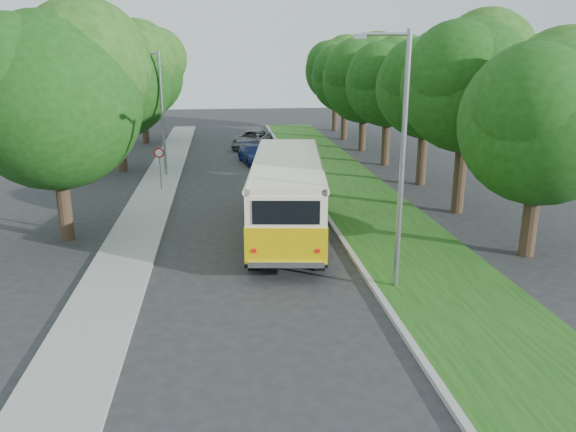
{
  "coord_description": "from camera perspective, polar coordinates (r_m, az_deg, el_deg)",
  "views": [
    {
      "loc": [
        -1.12,
        -18.72,
        7.32
      ],
      "look_at": [
        1.25,
        1.19,
        1.5
      ],
      "focal_mm": 35.0,
      "sensor_mm": 36.0,
      "label": 1
    }
  ],
  "objects": [
    {
      "name": "car_white",
      "position": [
        31.94,
        0.77,
        4.27
      ],
      "size": [
        2.54,
        4.66,
        1.46
      ],
      "primitive_type": "imported",
      "rotation": [
        0.0,
        0.0,
        -0.24
      ],
      "color": "silver",
      "rests_on": "ground"
    },
    {
      "name": "vintage_bus",
      "position": [
        23.31,
        -0.07,
        2.05
      ],
      "size": [
        4.17,
        11.24,
        3.26
      ],
      "primitive_type": null,
      "rotation": [
        0.0,
        0.0,
        -0.12
      ],
      "color": "#E5BC07",
      "rests_on": "ground"
    },
    {
      "name": "treeline",
      "position": [
        36.99,
        -0.16,
        14.02
      ],
      "size": [
        24.27,
        41.91,
        9.46
      ],
      "color": "#332319",
      "rests_on": "ground"
    },
    {
      "name": "lamppost_far",
      "position": [
        35.05,
        -12.84,
        10.54
      ],
      "size": [
        1.71,
        0.16,
        7.5
      ],
      "color": "gray",
      "rests_on": "ground"
    },
    {
      "name": "curb",
      "position": [
        25.25,
        4.28,
        -0.54
      ],
      "size": [
        0.2,
        70.0,
        0.15
      ],
      "primitive_type": "cube",
      "color": "gray",
      "rests_on": "ground"
    },
    {
      "name": "car_silver",
      "position": [
        28.45,
        0.42,
        2.83
      ],
      "size": [
        3.06,
        4.73,
        1.5
      ],
      "primitive_type": "imported",
      "rotation": [
        0.0,
        0.0,
        -0.32
      ],
      "color": "#A5A5A9",
      "rests_on": "ground"
    },
    {
      "name": "lamppost_near",
      "position": [
        17.33,
        11.28,
        6.07
      ],
      "size": [
        1.71,
        0.16,
        8.0
      ],
      "color": "gray",
      "rests_on": "ground"
    },
    {
      "name": "ground",
      "position": [
        20.13,
        -3.15,
        -5.16
      ],
      "size": [
        120.0,
        120.0,
        0.0
      ],
      "primitive_type": "plane",
      "color": "#262628",
      "rests_on": "ground"
    },
    {
      "name": "warning_sign",
      "position": [
        31.39,
        -12.92,
        5.48
      ],
      "size": [
        0.56,
        0.1,
        2.5
      ],
      "color": "gray",
      "rests_on": "ground"
    },
    {
      "name": "car_grey",
      "position": [
        45.43,
        -3.7,
        7.76
      ],
      "size": [
        3.86,
        5.48,
        1.39
      ],
      "primitive_type": "imported",
      "rotation": [
        0.0,
        0.0,
        -0.34
      ],
      "color": "#5C5F64",
      "rests_on": "ground"
    },
    {
      "name": "grass_verge",
      "position": [
        25.8,
        9.41,
        -0.37
      ],
      "size": [
        4.5,
        70.0,
        0.13
      ],
      "primitive_type": "cube",
      "color": "#1B4412",
      "rests_on": "ground"
    },
    {
      "name": "sidewalk",
      "position": [
        25.08,
        -14.92,
        -1.2
      ],
      "size": [
        2.2,
        70.0,
        0.12
      ],
      "primitive_type": "cube",
      "color": "gray",
      "rests_on": "ground"
    },
    {
      "name": "car_blue",
      "position": [
        38.99,
        -3.37,
        6.27
      ],
      "size": [
        2.52,
        4.58,
        1.26
      ],
      "primitive_type": "imported",
      "rotation": [
        0.0,
        0.0,
        0.18
      ],
      "color": "navy",
      "rests_on": "ground"
    }
  ]
}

